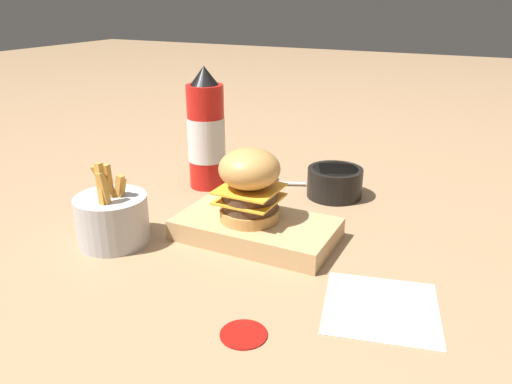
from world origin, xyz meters
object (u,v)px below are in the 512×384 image
object	(u,v)px
fries_basket	(112,218)
serving_board	(256,229)
spoon	(254,182)
burger	(250,184)
ketchup_bottle	(206,134)
side_bowl	(335,182)

from	to	relation	value
fries_basket	serving_board	bearing A→B (deg)	29.27
fries_basket	spoon	bearing A→B (deg)	75.30
burger	ketchup_bottle	world-z (taller)	ketchup_bottle
serving_board	burger	xyz separation A→B (m)	(-0.01, -0.00, 0.08)
side_bowl	fries_basket	bearing A→B (deg)	-126.64
ketchup_bottle	spoon	distance (m)	0.15
ketchup_bottle	side_bowl	xyz separation A→B (m)	(0.26, 0.06, -0.08)
burger	fries_basket	bearing A→B (deg)	-149.53
burger	fries_basket	world-z (taller)	burger
fries_basket	spoon	size ratio (longest dim) A/B	0.97
fries_basket	side_bowl	world-z (taller)	fries_basket
burger	fries_basket	distance (m)	0.23
serving_board	ketchup_bottle	size ratio (longest dim) A/B	1.04
serving_board	burger	size ratio (longest dim) A/B	2.17
burger	fries_basket	xyz separation A→B (m)	(-0.19, -0.11, -0.05)
ketchup_bottle	serving_board	bearing A→B (deg)	-41.23
ketchup_bottle	spoon	bearing A→B (deg)	28.57
serving_board	fries_basket	world-z (taller)	fries_basket
burger	ketchup_bottle	distance (m)	0.26
ketchup_bottle	fries_basket	distance (m)	0.30
ketchup_bottle	burger	bearing A→B (deg)	-43.01
side_bowl	spoon	bearing A→B (deg)	-175.37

